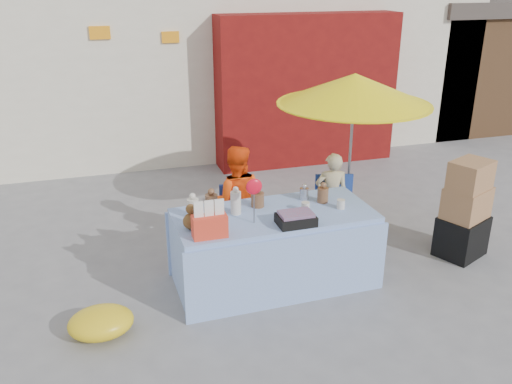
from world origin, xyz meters
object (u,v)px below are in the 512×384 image
object	(u,v)px
chair_right	(335,224)
umbrella	(354,90)
vendor_orange	(236,200)
box_stack	(465,213)
vendor_beige	(331,197)
market_table	(273,247)
chair_left	(240,237)

from	to	relation	value
chair_right	umbrella	xyz separation A→B (m)	(0.30, 0.28, 1.64)
vendor_orange	box_stack	size ratio (longest dim) A/B	1.12
chair_right	vendor_beige	bearing A→B (deg)	106.63
market_table	box_stack	distance (m)	2.39
chair_right	vendor_beige	world-z (taller)	vendor_beige
market_table	vendor_beige	xyz separation A→B (m)	(1.06, 0.82, 0.15)
vendor_orange	market_table	bearing A→B (deg)	118.26
chair_left	umbrella	bearing A→B (deg)	25.34
box_stack	vendor_orange	bearing A→B (deg)	161.02
market_table	umbrella	bearing A→B (deg)	34.35
vendor_beige	umbrella	distance (m)	1.36
vendor_orange	umbrella	size ratio (longest dim) A/B	0.65
vendor_beige	box_stack	size ratio (longest dim) A/B	0.95
market_table	vendor_orange	bearing A→B (deg)	102.09
umbrella	chair_left	bearing A→B (deg)	-169.56
chair_right	umbrella	size ratio (longest dim) A/B	0.41
chair_left	vendor_orange	size ratio (longest dim) A/B	0.62
umbrella	vendor_beige	bearing A→B (deg)	-153.43
chair_left	vendor_beige	bearing A→B (deg)	21.07
market_table	vendor_beige	world-z (taller)	market_table
vendor_orange	umbrella	distance (m)	1.97
market_table	vendor_orange	xyz separation A→B (m)	(-0.19, 0.82, 0.25)
vendor_orange	box_stack	distance (m)	2.73
box_stack	vendor_beige	bearing A→B (deg)	146.33
chair_left	box_stack	xyz separation A→B (m)	(2.58, -0.75, 0.30)
market_table	vendor_beige	bearing A→B (deg)	36.62
chair_left	box_stack	bearing A→B (deg)	-1.38
vendor_beige	umbrella	xyz separation A→B (m)	(0.30, 0.15, 1.31)
vendor_orange	vendor_beige	world-z (taller)	vendor_orange
market_table	chair_left	world-z (taller)	market_table
chair_left	market_table	bearing A→B (deg)	-59.55
market_table	vendor_orange	distance (m)	0.88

